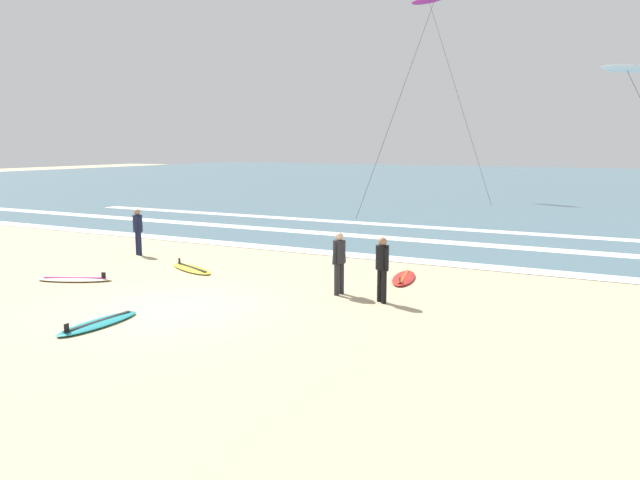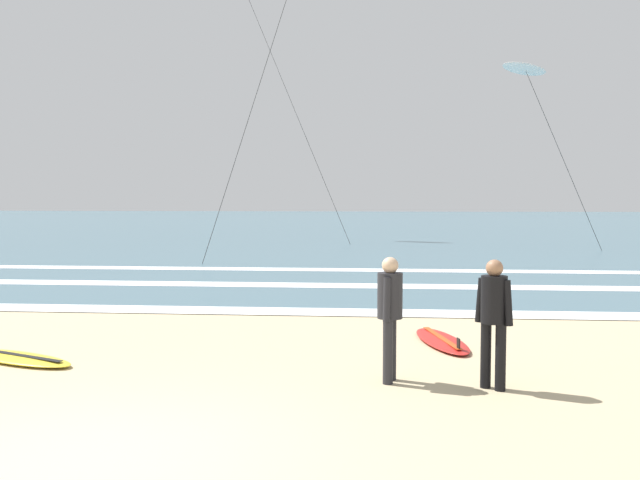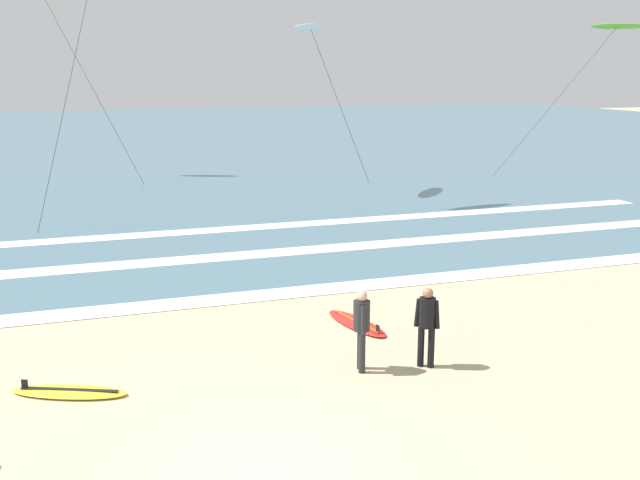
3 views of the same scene
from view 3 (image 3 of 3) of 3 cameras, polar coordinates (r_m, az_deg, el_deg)
The scene contains 11 objects.
ground_plane at distance 11.22m, azimuth -4.62°, elevation -17.32°, with size 160.00×160.00×0.00m, color tan.
ocean_surface at distance 62.47m, azimuth -16.71°, elevation 7.37°, with size 140.00×90.00×0.01m, color #476B7A.
wave_foam_shoreline at distance 18.60m, azimuth -10.96°, elevation -4.85°, with size 52.00×0.95×0.01m, color white.
wave_foam_mid_break at distance 22.64m, azimuth -11.92°, elevation -1.65°, with size 55.20×0.99×0.01m, color white.
wave_foam_outer_break at distance 26.46m, azimuth -12.03°, elevation 0.48°, with size 39.74×0.92×0.01m, color white.
surfer_mid_group at distance 14.42m, azimuth 8.24°, elevation -6.11°, with size 0.46×0.38×1.60m.
surfer_left_far at distance 14.12m, azimuth 3.22°, elevation -6.42°, with size 0.32×0.52×1.60m.
surfboard_right_spare at distance 14.18m, azimuth -18.75°, elevation -11.01°, with size 2.16×1.39×0.25m.
surfboard_left_pile at distance 16.85m, azimuth 2.83°, elevation -6.41°, with size 1.05×2.18×0.25m.
kite_white_high_right at distance 34.28m, azimuth -0.73°, elevation 15.98°, with size 5.11×3.49×7.63m.
kite_lime_mid_center at distance 47.92m, azimuth 21.93°, elevation 14.97°, with size 11.02×3.29×8.25m.
Camera 3 is at (-2.28, -9.40, 5.68)m, focal length 41.54 mm.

